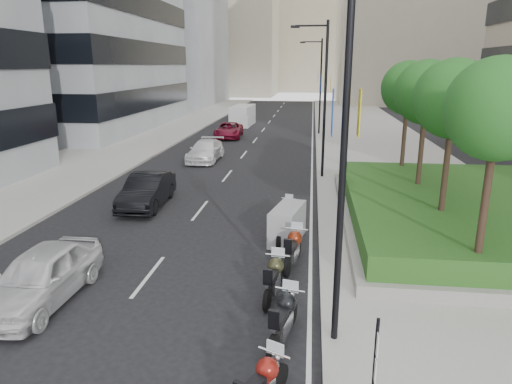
% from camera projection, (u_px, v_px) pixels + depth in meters
% --- Properties ---
extents(ground, '(160.00, 160.00, 0.00)m').
position_uv_depth(ground, '(151.00, 354.00, 10.74)').
color(ground, black).
rests_on(ground, ground).
extents(sidewalk_right, '(10.00, 100.00, 0.15)m').
position_uv_depth(sidewalk_right, '(376.00, 145.00, 38.36)').
color(sidewalk_right, '#9E9B93').
rests_on(sidewalk_right, ground).
extents(sidewalk_left, '(8.00, 100.00, 0.15)m').
position_uv_depth(sidewalk_left, '(136.00, 141.00, 40.81)').
color(sidewalk_left, '#9E9B93').
rests_on(sidewalk_left, ground).
extents(lane_edge, '(0.12, 100.00, 0.01)m').
position_uv_depth(lane_edge, '(312.00, 145.00, 39.00)').
color(lane_edge, silver).
rests_on(lane_edge, ground).
extents(lane_centre, '(0.12, 100.00, 0.01)m').
position_uv_depth(lane_centre, '(252.00, 144.00, 39.61)').
color(lane_centre, silver).
rests_on(lane_centre, ground).
extents(building_grey_far, '(22.00, 26.00, 30.00)m').
position_uv_depth(building_grey_far, '(150.00, 13.00, 76.47)').
color(building_grey_far, gray).
rests_on(building_grey_far, ground).
extents(building_cream_left, '(26.00, 24.00, 34.00)m').
position_uv_depth(building_cream_left, '(220.00, 18.00, 103.93)').
color(building_cream_left, '#B7AD93').
rests_on(building_cream_left, ground).
extents(building_cream_centre, '(30.00, 24.00, 38.00)m').
position_uv_depth(building_cream_centre, '(309.00, 17.00, 120.18)').
color(building_cream_centre, '#B7AD93').
rests_on(building_cream_centre, ground).
extents(planter, '(10.00, 14.00, 0.40)m').
position_uv_depth(planter, '(463.00, 220.00, 19.05)').
color(planter, gray).
rests_on(planter, sidewalk_right).
extents(hedge, '(9.40, 13.40, 0.80)m').
position_uv_depth(hedge, '(465.00, 206.00, 18.89)').
color(hedge, '#134218').
rests_on(hedge, planter).
extents(tree_0, '(2.80, 2.80, 6.30)m').
position_uv_depth(tree_0, '(498.00, 110.00, 12.12)').
color(tree_0, '#332319').
rests_on(tree_0, planter).
extents(tree_1, '(2.80, 2.80, 6.30)m').
position_uv_depth(tree_1, '(454.00, 99.00, 15.95)').
color(tree_1, '#332319').
rests_on(tree_1, planter).
extents(tree_2, '(2.80, 2.80, 6.30)m').
position_uv_depth(tree_2, '(427.00, 93.00, 19.77)').
color(tree_2, '#332319').
rests_on(tree_2, planter).
extents(tree_3, '(2.80, 2.80, 6.30)m').
position_uv_depth(tree_3, '(408.00, 88.00, 23.60)').
color(tree_3, '#332319').
rests_on(tree_3, planter).
extents(lamp_post_0, '(2.34, 0.45, 9.00)m').
position_uv_depth(lamp_post_0, '(337.00, 138.00, 9.86)').
color(lamp_post_0, black).
rests_on(lamp_post_0, ground).
extents(lamp_post_1, '(2.34, 0.45, 9.00)m').
position_uv_depth(lamp_post_1, '(323.00, 93.00, 26.12)').
color(lamp_post_1, black).
rests_on(lamp_post_1, ground).
extents(lamp_post_2, '(2.34, 0.45, 9.00)m').
position_uv_depth(lamp_post_2, '(319.00, 82.00, 43.33)').
color(lamp_post_2, black).
rests_on(lamp_post_2, ground).
extents(parking_sign, '(0.06, 0.32, 2.50)m').
position_uv_depth(parking_sign, '(374.00, 372.00, 7.88)').
color(parking_sign, black).
rests_on(parking_sign, ground).
extents(motorcycle_2, '(0.82, 2.26, 1.14)m').
position_uv_depth(motorcycle_2, '(284.00, 318.00, 11.16)').
color(motorcycle_2, black).
rests_on(motorcycle_2, ground).
extents(motorcycle_3, '(0.75, 2.23, 1.11)m').
position_uv_depth(motorcycle_3, '(274.00, 278.00, 13.31)').
color(motorcycle_3, black).
rests_on(motorcycle_3, ground).
extents(motorcycle_4, '(0.77, 2.32, 1.16)m').
position_uv_depth(motorcycle_4, '(293.00, 249.00, 15.35)').
color(motorcycle_4, black).
rests_on(motorcycle_4, ground).
extents(motorcycle_5, '(1.39, 2.42, 1.38)m').
position_uv_depth(motorcycle_5, '(287.00, 224.00, 17.50)').
color(motorcycle_5, black).
rests_on(motorcycle_5, ground).
extents(motorcycle_6, '(0.71, 1.94, 0.98)m').
position_uv_depth(motorcycle_6, '(286.00, 211.00, 19.63)').
color(motorcycle_6, black).
rests_on(motorcycle_6, ground).
extents(car_a, '(1.94, 4.65, 1.57)m').
position_uv_depth(car_a, '(41.00, 276.00, 12.99)').
color(car_a, silver).
rests_on(car_a, ground).
extents(car_b, '(1.85, 4.80, 1.56)m').
position_uv_depth(car_b, '(147.00, 191.00, 21.87)').
color(car_b, black).
rests_on(car_b, ground).
extents(car_c, '(2.07, 4.97, 1.43)m').
position_uv_depth(car_c, '(206.00, 151.00, 32.48)').
color(car_c, white).
rests_on(car_c, ground).
extents(car_d, '(2.62, 5.21, 1.41)m').
position_uv_depth(car_d, '(229.00, 130.00, 42.80)').
color(car_d, maroon).
rests_on(car_d, ground).
extents(delivery_van, '(2.32, 5.40, 2.22)m').
position_uv_depth(delivery_van, '(242.00, 116.00, 51.40)').
color(delivery_van, white).
rests_on(delivery_van, ground).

